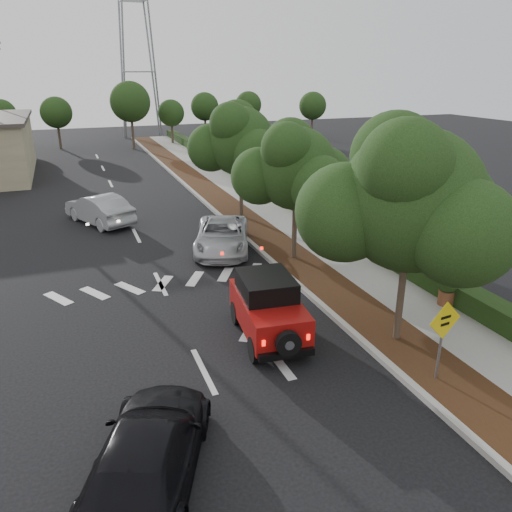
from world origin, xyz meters
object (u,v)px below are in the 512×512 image
black_suv_oncoming (148,453)px  speed_hump_sign (443,330)px  silver_suv_ahead (222,235)px  red_jeep (267,306)px

black_suv_oncoming → speed_hump_sign: (7.26, 0.68, 0.80)m
silver_suv_ahead → black_suv_oncoming: size_ratio=1.03×
black_suv_oncoming → speed_hump_sign: bearing=-150.7°
red_jeep → black_suv_oncoming: bearing=-127.5°
red_jeep → black_suv_oncoming: red_jeep is taller
speed_hump_sign → silver_suv_ahead: bearing=94.5°
red_jeep → speed_hump_sign: speed_hump_sign is taller
speed_hump_sign → black_suv_oncoming: bearing=179.1°
silver_suv_ahead → black_suv_oncoming: black_suv_oncoming is taller
red_jeep → silver_suv_ahead: 7.54m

